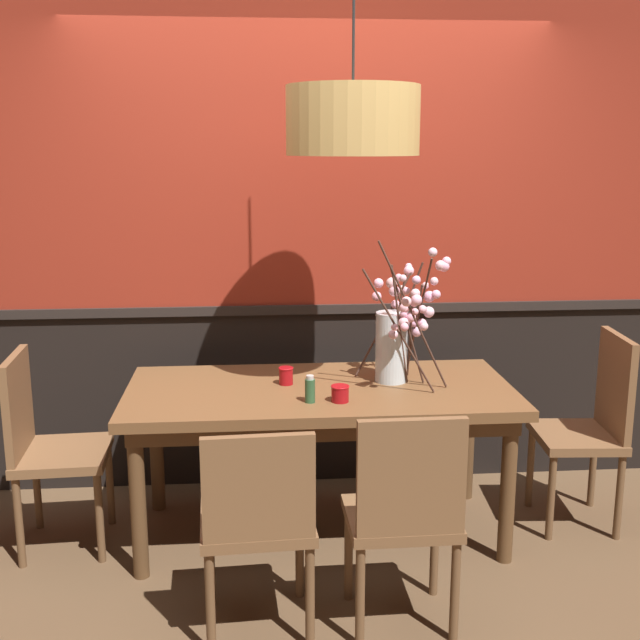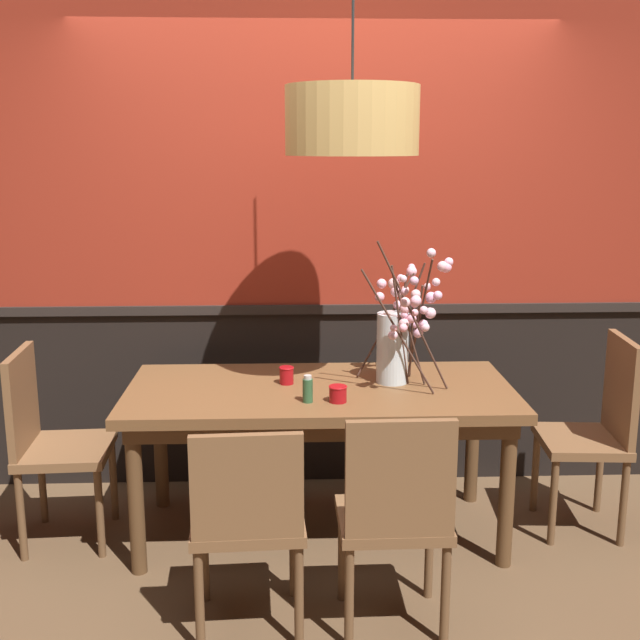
{
  "view_description": "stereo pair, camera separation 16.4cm",
  "coord_description": "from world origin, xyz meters",
  "px_view_note": "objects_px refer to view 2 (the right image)",
  "views": [
    {
      "loc": [
        -0.3,
        -3.59,
        1.88
      ],
      "look_at": [
        0.0,
        0.0,
        1.08
      ],
      "focal_mm": 44.52,
      "sensor_mm": 36.0,
      "label": 1
    },
    {
      "loc": [
        -0.14,
        -3.6,
        1.88
      ],
      "look_at": [
        0.0,
        0.0,
        1.08
      ],
      "focal_mm": 44.52,
      "sensor_mm": 36.0,
      "label": 2
    }
  ],
  "objects_px": {
    "dining_table": "(320,404)",
    "candle_holder_nearer_edge": "(287,375)",
    "pendant_lamp": "(352,121)",
    "vase_with_blossoms": "(398,337)",
    "condiment_bottle": "(308,389)",
    "chair_near_side_left": "(248,516)",
    "candle_holder_nearer_center": "(338,394)",
    "chair_head_east_end": "(598,425)",
    "chair_near_side_right": "(395,511)",
    "chair_head_west_end": "(49,436)"
  },
  "relations": [
    {
      "from": "vase_with_blossoms",
      "to": "pendant_lamp",
      "type": "distance_m",
      "value": 1.04
    },
    {
      "from": "vase_with_blossoms",
      "to": "condiment_bottle",
      "type": "distance_m",
      "value": 0.55
    },
    {
      "from": "vase_with_blossoms",
      "to": "chair_head_east_end",
      "type": "bearing_deg",
      "value": -3.54
    },
    {
      "from": "chair_near_side_right",
      "to": "chair_near_side_left",
      "type": "height_order",
      "value": "chair_near_side_right"
    },
    {
      "from": "candle_holder_nearer_center",
      "to": "condiment_bottle",
      "type": "relative_size",
      "value": 0.67
    },
    {
      "from": "chair_head_east_end",
      "to": "condiment_bottle",
      "type": "distance_m",
      "value": 1.46
    },
    {
      "from": "candle_holder_nearer_center",
      "to": "vase_with_blossoms",
      "type": "bearing_deg",
      "value": 43.28
    },
    {
      "from": "chair_near_side_right",
      "to": "pendant_lamp",
      "type": "distance_m",
      "value": 1.65
    },
    {
      "from": "chair_near_side_left",
      "to": "pendant_lamp",
      "type": "height_order",
      "value": "pendant_lamp"
    },
    {
      "from": "chair_near_side_right",
      "to": "candle_holder_nearer_center",
      "type": "height_order",
      "value": "chair_near_side_right"
    },
    {
      "from": "dining_table",
      "to": "candle_holder_nearer_edge",
      "type": "distance_m",
      "value": 0.21
    },
    {
      "from": "chair_head_east_end",
      "to": "chair_near_side_left",
      "type": "distance_m",
      "value": 1.85
    },
    {
      "from": "chair_near_side_left",
      "to": "pendant_lamp",
      "type": "relative_size",
      "value": 0.77
    },
    {
      "from": "dining_table",
      "to": "candle_holder_nearer_edge",
      "type": "xyz_separation_m",
      "value": [
        -0.16,
        0.06,
        0.13
      ]
    },
    {
      "from": "chair_head_west_end",
      "to": "candle_holder_nearer_center",
      "type": "xyz_separation_m",
      "value": [
        1.36,
        -0.21,
        0.26
      ]
    },
    {
      "from": "chair_head_west_end",
      "to": "vase_with_blossoms",
      "type": "bearing_deg",
      "value": 2.83
    },
    {
      "from": "dining_table",
      "to": "vase_with_blossoms",
      "type": "relative_size",
      "value": 2.57
    },
    {
      "from": "chair_head_east_end",
      "to": "chair_head_west_end",
      "type": "distance_m",
      "value": 2.64
    },
    {
      "from": "candle_holder_nearer_center",
      "to": "condiment_bottle",
      "type": "distance_m",
      "value": 0.14
    },
    {
      "from": "chair_near_side_right",
      "to": "chair_head_east_end",
      "type": "xyz_separation_m",
      "value": [
        1.1,
        0.83,
        0.03
      ]
    },
    {
      "from": "vase_with_blossoms",
      "to": "condiment_bottle",
      "type": "xyz_separation_m",
      "value": [
        -0.44,
        -0.29,
        -0.17
      ]
    },
    {
      "from": "candle_holder_nearer_edge",
      "to": "chair_near_side_left",
      "type": "bearing_deg",
      "value": -99.54
    },
    {
      "from": "candle_holder_nearer_edge",
      "to": "pendant_lamp",
      "type": "relative_size",
      "value": 0.08
    },
    {
      "from": "chair_near_side_right",
      "to": "candle_holder_nearer_center",
      "type": "bearing_deg",
      "value": 107.08
    },
    {
      "from": "chair_near_side_right",
      "to": "chair_head_east_end",
      "type": "distance_m",
      "value": 1.38
    },
    {
      "from": "chair_near_side_right",
      "to": "chair_head_west_end",
      "type": "xyz_separation_m",
      "value": [
        -1.54,
        0.81,
        0.02
      ]
    },
    {
      "from": "dining_table",
      "to": "candle_holder_nearer_center",
      "type": "height_order",
      "value": "candle_holder_nearer_center"
    },
    {
      "from": "vase_with_blossoms",
      "to": "condiment_bottle",
      "type": "bearing_deg",
      "value": -147.04
    },
    {
      "from": "chair_head_west_end",
      "to": "pendant_lamp",
      "type": "xyz_separation_m",
      "value": [
        1.42,
        -0.06,
        1.45
      ]
    },
    {
      "from": "chair_near_side_left",
      "to": "candle_holder_nearer_center",
      "type": "bearing_deg",
      "value": 57.39
    },
    {
      "from": "chair_head_east_end",
      "to": "pendant_lamp",
      "type": "relative_size",
      "value": 0.87
    },
    {
      "from": "chair_head_west_end",
      "to": "chair_near_side_left",
      "type": "bearing_deg",
      "value": -39.05
    },
    {
      "from": "pendant_lamp",
      "to": "vase_with_blossoms",
      "type": "bearing_deg",
      "value": 30.46
    },
    {
      "from": "condiment_bottle",
      "to": "pendant_lamp",
      "type": "relative_size",
      "value": 0.11
    },
    {
      "from": "pendant_lamp",
      "to": "condiment_bottle",
      "type": "bearing_deg",
      "value": -144.2
    },
    {
      "from": "chair_near_side_right",
      "to": "pendant_lamp",
      "type": "bearing_deg",
      "value": 99.15
    },
    {
      "from": "candle_holder_nearer_edge",
      "to": "condiment_bottle",
      "type": "bearing_deg",
      "value": -71.25
    },
    {
      "from": "dining_table",
      "to": "chair_head_east_end",
      "type": "distance_m",
      "value": 1.36
    },
    {
      "from": "dining_table",
      "to": "chair_head_west_end",
      "type": "xyz_separation_m",
      "value": [
        -1.28,
        -0.02,
        -0.14
      ]
    },
    {
      "from": "candle_holder_nearer_edge",
      "to": "condiment_bottle",
      "type": "distance_m",
      "value": 0.3
    },
    {
      "from": "vase_with_blossoms",
      "to": "condiment_bottle",
      "type": "height_order",
      "value": "vase_with_blossoms"
    },
    {
      "from": "dining_table",
      "to": "candle_holder_nearer_center",
      "type": "xyz_separation_m",
      "value": [
        0.07,
        -0.22,
        0.12
      ]
    },
    {
      "from": "chair_near_side_left",
      "to": "candle_holder_nearer_edge",
      "type": "height_order",
      "value": "chair_near_side_left"
    },
    {
      "from": "pendant_lamp",
      "to": "dining_table",
      "type": "bearing_deg",
      "value": 151.22
    },
    {
      "from": "chair_near_side_left",
      "to": "chair_head_east_end",
      "type": "bearing_deg",
      "value": 26.17
    },
    {
      "from": "condiment_bottle",
      "to": "chair_head_east_end",
      "type": "bearing_deg",
      "value": 9.0
    },
    {
      "from": "condiment_bottle",
      "to": "pendant_lamp",
      "type": "xyz_separation_m",
      "value": [
        0.2,
        0.14,
        1.17
      ]
    },
    {
      "from": "chair_head_west_end",
      "to": "vase_with_blossoms",
      "type": "xyz_separation_m",
      "value": [
        1.66,
        0.08,
        0.45
      ]
    },
    {
      "from": "chair_head_east_end",
      "to": "candle_holder_nearer_edge",
      "type": "bearing_deg",
      "value": 177.86
    },
    {
      "from": "chair_near_side_right",
      "to": "candle_holder_nearer_center",
      "type": "distance_m",
      "value": 0.69
    }
  ]
}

